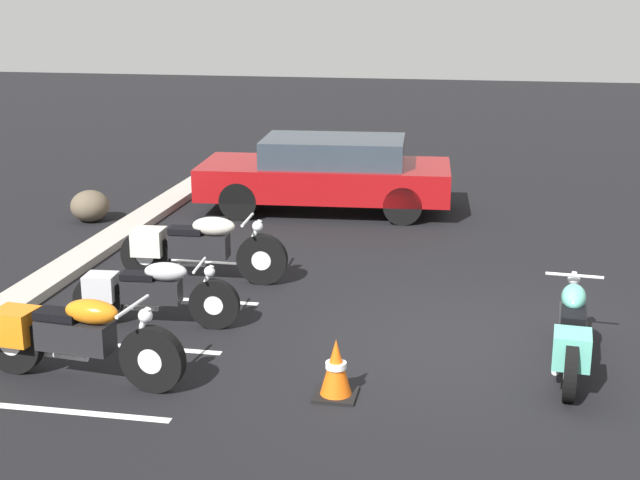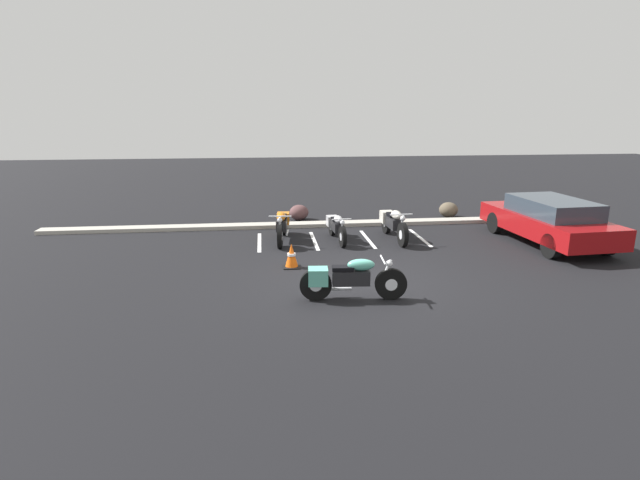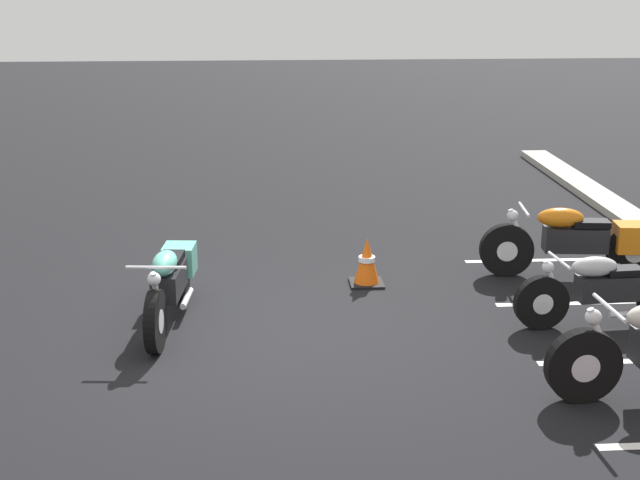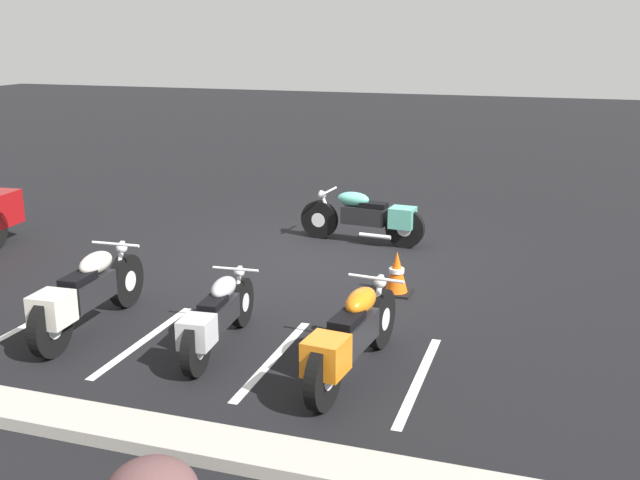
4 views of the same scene
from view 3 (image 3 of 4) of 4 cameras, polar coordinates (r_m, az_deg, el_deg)
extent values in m
plane|color=black|center=(9.28, -3.56, -6.09)|extent=(60.00, 60.00, 0.00)
cylinder|color=black|center=(8.91, -10.49, -5.15)|extent=(0.64, 0.17, 0.63)
cylinder|color=silver|center=(8.91, -10.49, -5.15)|extent=(0.25, 0.14, 0.24)
cylinder|color=black|center=(10.28, -8.89, -2.06)|extent=(0.64, 0.17, 0.63)
cylinder|color=silver|center=(10.28, -8.89, -2.06)|extent=(0.25, 0.14, 0.24)
cube|color=black|center=(9.59, -9.63, -2.58)|extent=(0.75, 0.33, 0.29)
ellipsoid|color=#59B29E|center=(9.33, -9.91, -1.47)|extent=(0.56, 0.29, 0.23)
cube|color=black|center=(9.68, -9.51, -1.19)|extent=(0.44, 0.27, 0.08)
cube|color=#59B29E|center=(10.18, -8.98, -1.22)|extent=(0.41, 0.38, 0.33)
cylinder|color=silver|center=(8.93, -10.44, -3.38)|extent=(0.26, 0.08, 0.51)
cylinder|color=silver|center=(8.90, -10.45, -1.74)|extent=(0.08, 0.60, 0.03)
sphere|color=silver|center=(8.81, -10.58, -2.48)|extent=(0.13, 0.13, 0.13)
cylinder|color=silver|center=(9.88, -8.53, -3.70)|extent=(0.53, 0.11, 0.07)
cylinder|color=black|center=(11.16, 11.85, -0.63)|extent=(0.19, 0.67, 0.66)
cylinder|color=silver|center=(11.16, 11.85, -0.63)|extent=(0.15, 0.26, 0.25)
cylinder|color=black|center=(11.53, 19.46, -0.70)|extent=(0.19, 0.67, 0.66)
cylinder|color=silver|center=(11.53, 19.46, -0.70)|extent=(0.15, 0.26, 0.25)
cube|color=black|center=(11.29, 16.02, 0.06)|extent=(0.36, 0.78, 0.30)
ellipsoid|color=orange|center=(11.17, 15.13, 1.39)|extent=(0.32, 0.58, 0.24)
cube|color=black|center=(11.28, 16.94, 1.02)|extent=(0.28, 0.46, 0.08)
cube|color=orange|center=(11.46, 19.31, 0.16)|extent=(0.40, 0.43, 0.34)
cylinder|color=silver|center=(11.11, 12.54, 0.64)|extent=(0.09, 0.27, 0.53)
cylinder|color=silver|center=(11.05, 12.93, 1.93)|extent=(0.62, 0.10, 0.04)
sphere|color=silver|center=(11.05, 12.24, 1.54)|extent=(0.14, 0.14, 0.14)
cylinder|color=silver|center=(11.31, 17.29, -1.61)|extent=(0.13, 0.55, 0.07)
cylinder|color=black|center=(9.60, 13.98, -3.91)|extent=(0.15, 0.59, 0.58)
cylinder|color=silver|center=(9.60, 13.98, -3.91)|extent=(0.13, 0.23, 0.22)
cube|color=black|center=(9.85, 17.97, -2.90)|extent=(0.30, 0.69, 0.26)
ellipsoid|color=#B7B7BC|center=(9.70, 17.16, -1.64)|extent=(0.27, 0.51, 0.21)
cube|color=black|center=(9.86, 18.84, -1.88)|extent=(0.24, 0.40, 0.07)
cylinder|color=silver|center=(9.57, 14.66, -2.58)|extent=(0.07, 0.23, 0.47)
cylinder|color=silver|center=(9.52, 15.06, -1.26)|extent=(0.55, 0.07, 0.03)
sphere|color=silver|center=(9.49, 14.39, -1.70)|extent=(0.12, 0.12, 0.12)
cylinder|color=silver|center=(9.93, 19.29, -4.48)|extent=(0.10, 0.49, 0.06)
cylinder|color=black|center=(8.11, 16.49, -7.72)|extent=(0.15, 0.68, 0.67)
cylinder|color=silver|center=(8.11, 16.49, -7.72)|extent=(0.14, 0.26, 0.26)
cylinder|color=silver|center=(8.05, 17.45, -5.92)|extent=(0.07, 0.27, 0.54)
cylinder|color=silver|center=(7.98, 18.02, -4.13)|extent=(0.63, 0.06, 0.04)
sphere|color=silver|center=(7.96, 17.10, -4.74)|extent=(0.14, 0.14, 0.14)
cube|color=black|center=(10.73, 2.99, -2.76)|extent=(0.40, 0.40, 0.03)
cone|color=#EA590F|center=(10.65, 3.01, -1.36)|extent=(0.32, 0.32, 0.58)
cylinder|color=white|center=(10.64, 3.02, -1.22)|extent=(0.20, 0.20, 0.06)
cube|color=white|center=(11.97, 14.19, -1.25)|extent=(0.10, 2.10, 0.00)
cube|color=white|center=(10.57, 16.73, -3.87)|extent=(0.10, 2.10, 0.00)
camera|label=1|loc=(17.72, -4.15, 17.19)|focal=50.00mm
camera|label=2|loc=(14.76, -48.67, 11.46)|focal=28.00mm
camera|label=4|loc=(15.93, 38.41, 12.56)|focal=42.00mm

